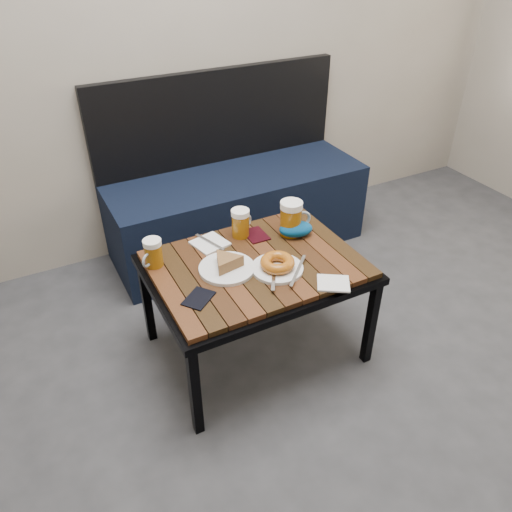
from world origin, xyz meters
name	(u,v)px	position (x,y,z in m)	size (l,w,h in m)	color
ground	(449,511)	(0.00, 0.00, 0.00)	(4.00, 4.00, 0.00)	#2D2D30
bench	(236,203)	(0.08, 1.76, 0.27)	(1.40, 0.50, 0.95)	black
cafe_table	(256,271)	(-0.21, 0.95, 0.43)	(0.84, 0.62, 0.47)	black
beer_mug_left	(153,253)	(-0.58, 1.11, 0.53)	(0.11, 0.09, 0.11)	#93580B
beer_mug_centre	(241,223)	(-0.18, 1.15, 0.53)	(0.12, 0.10, 0.12)	#93580B
beer_mug_right	(292,218)	(0.02, 1.07, 0.55)	(0.14, 0.10, 0.15)	#93580B
plate_pie	(227,265)	(-0.34, 0.95, 0.50)	(0.22, 0.22, 0.06)	white
plate_bagel	(277,265)	(-0.17, 0.86, 0.49)	(0.24, 0.24, 0.06)	white
napkin_left	(210,243)	(-0.32, 1.15, 0.48)	(0.16, 0.17, 0.01)	white
napkin_right	(333,283)	(-0.03, 0.69, 0.48)	(0.15, 0.15, 0.01)	white
passport_navy	(199,298)	(-0.50, 0.84, 0.47)	(0.08, 0.11, 0.01)	black
passport_burgundy	(256,235)	(-0.12, 1.12, 0.47)	(0.09, 0.12, 0.01)	black
knit_pouch	(296,229)	(0.03, 1.05, 0.50)	(0.14, 0.09, 0.06)	navy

